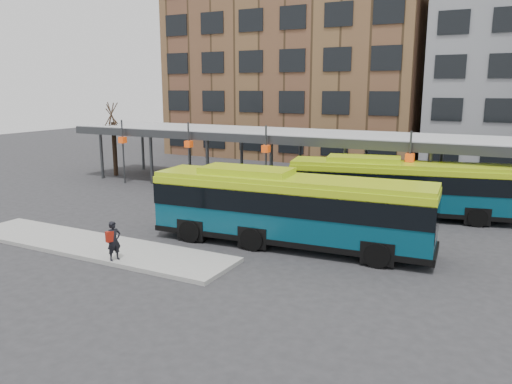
% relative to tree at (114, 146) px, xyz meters
% --- Properties ---
extents(ground, '(120.00, 120.00, 0.00)m').
position_rel_tree_xyz_m(ground, '(18.00, -12.00, -2.43)').
color(ground, '#28282B').
rests_on(ground, ground).
extents(boarding_island, '(14.00, 3.00, 0.18)m').
position_rel_tree_xyz_m(boarding_island, '(12.50, -15.00, -2.34)').
color(boarding_island, gray).
rests_on(boarding_island, ground).
extents(canopy, '(40.00, 6.53, 4.80)m').
position_rel_tree_xyz_m(canopy, '(17.94, 0.87, 1.47)').
color(canopy, '#999B9E').
rests_on(canopy, ground).
extents(tree, '(1.64, 1.64, 5.60)m').
position_rel_tree_xyz_m(tree, '(0.00, 0.00, 0.00)').
color(tree, black).
rests_on(tree, ground).
extents(building_brick, '(26.00, 14.00, 22.00)m').
position_rel_tree_xyz_m(building_brick, '(8.00, 20.00, 8.57)').
color(building_brick, brown).
rests_on(building_brick, ground).
extents(bus_front, '(12.94, 3.63, 3.52)m').
position_rel_tree_xyz_m(bus_front, '(20.25, -10.67, -0.60)').
color(bus_front, '#073B4E').
rests_on(bus_front, ground).
extents(bus_rear, '(12.38, 4.96, 3.34)m').
position_rel_tree_xyz_m(bus_rear, '(23.56, -2.82, -0.70)').
color(bus_rear, '#073B4E').
rests_on(bus_rear, ground).
extents(pedestrian, '(0.57, 0.70, 1.64)m').
position_rel_tree_xyz_m(pedestrian, '(14.90, -16.20, -1.42)').
color(pedestrian, black).
rests_on(pedestrian, boarding_island).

